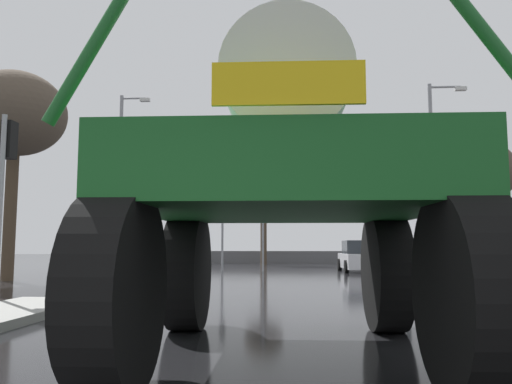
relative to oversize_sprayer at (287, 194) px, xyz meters
name	(u,v)px	position (x,y,z in m)	size (l,w,h in m)	color
ground_plane	(266,280)	(-0.92, 12.89, -1.86)	(120.00, 120.00, 0.00)	black
oversize_sprayer	(287,194)	(0.00, 0.00, 0.00)	(4.38, 5.12, 4.27)	black
sedan_ahead	(360,257)	(3.34, 19.47, -1.14)	(1.98, 4.15, 1.52)	silver
traffic_signal_near_left	(6,166)	(-6.21, 4.65, 1.14)	(0.24, 0.54, 4.11)	gray
traffic_signal_near_right	(402,185)	(2.34, 4.66, 0.65)	(0.24, 0.54, 3.44)	gray
traffic_signal_far_left	(223,221)	(-3.48, 19.72, 0.67)	(0.24, 0.55, 3.47)	gray
traffic_signal_far_right	(263,217)	(-1.44, 19.72, 0.85)	(0.24, 0.55, 3.71)	gray
streetlight_far_left	(122,174)	(-8.65, 19.26, 3.07)	(1.57, 0.24, 9.02)	gray
streetlight_far_right	(435,168)	(6.39, 16.98, 2.85)	(1.71, 0.24, 8.55)	gray
bare_tree_left	(15,116)	(-10.24, 11.91, 4.23)	(3.71, 3.71, 7.75)	#473828
bare_tree_right	(476,173)	(7.65, 15.54, 2.39)	(3.19, 3.19, 5.65)	#473828
bare_tree_far_center	(264,194)	(-1.88, 27.81, 2.82)	(2.60, 2.60, 5.90)	#473828
roadside_barrier	(279,257)	(-0.92, 30.38, -1.41)	(25.81, 0.24, 0.90)	#59595B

